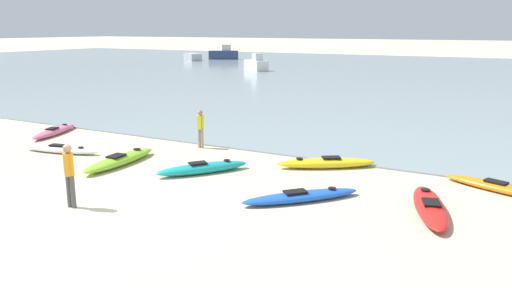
# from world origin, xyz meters

# --- Properties ---
(ground_plane) EXTENTS (400.00, 400.00, 0.00)m
(ground_plane) POSITION_xyz_m (0.00, 0.00, 0.00)
(ground_plane) COLOR beige
(bay_water) EXTENTS (160.00, 70.00, 0.06)m
(bay_water) POSITION_xyz_m (0.00, 42.04, 0.03)
(bay_water) COLOR gray
(bay_water) RESTS_ON ground_plane
(kayak_on_sand_0) EXTENTS (3.15, 2.35, 0.38)m
(kayak_on_sand_0) POSITION_xyz_m (3.60, 6.27, 0.17)
(kayak_on_sand_0) COLOR yellow
(kayak_on_sand_0) RESTS_ON ground_plane
(kayak_on_sand_1) EXTENTS (3.20, 1.24, 0.32)m
(kayak_on_sand_1) POSITION_xyz_m (-5.94, 3.45, 0.14)
(kayak_on_sand_1) COLOR white
(kayak_on_sand_1) RESTS_ON ground_plane
(kayak_on_sand_2) EXTENTS (2.34, 2.85, 0.39)m
(kayak_on_sand_2) POSITION_xyz_m (0.29, 3.76, 0.17)
(kayak_on_sand_2) COLOR teal
(kayak_on_sand_2) RESTS_ON ground_plane
(kayak_on_sand_3) EXTENTS (3.42, 1.75, 0.30)m
(kayak_on_sand_3) POSITION_xyz_m (8.94, 6.26, 0.13)
(kayak_on_sand_3) COLOR orange
(kayak_on_sand_3) RESTS_ON ground_plane
(kayak_on_sand_4) EXTENTS (1.69, 3.36, 0.35)m
(kayak_on_sand_4) POSITION_xyz_m (7.42, 3.60, 0.15)
(kayak_on_sand_4) COLOR red
(kayak_on_sand_4) RESTS_ON ground_plane
(kayak_on_sand_5) EXTENTS (0.99, 3.53, 0.38)m
(kayak_on_sand_5) POSITION_xyz_m (-2.81, 3.26, 0.17)
(kayak_on_sand_5) COLOR #8CCC2D
(kayak_on_sand_5) RESTS_ON ground_plane
(kayak_on_sand_6) EXTENTS (2.78, 2.92, 0.31)m
(kayak_on_sand_6) POSITION_xyz_m (4.17, 2.82, 0.13)
(kayak_on_sand_6) COLOR blue
(kayak_on_sand_6) RESTS_ON ground_plane
(kayak_on_sand_7) EXTENTS (1.60, 3.18, 0.34)m
(kayak_on_sand_7) POSITION_xyz_m (-8.90, 5.61, 0.15)
(kayak_on_sand_7) COLOR #E5668C
(kayak_on_sand_7) RESTS_ON ground_plane
(person_near_foreground) EXTENTS (0.35, 0.31, 1.71)m
(person_near_foreground) POSITION_xyz_m (-0.94, -0.51, 0.98)
(person_near_foreground) COLOR #4C4C4C
(person_near_foreground) RESTS_ON ground_plane
(person_near_waterline) EXTENTS (0.31, 0.23, 1.51)m
(person_near_waterline) POSITION_xyz_m (-1.77, 6.64, 0.87)
(person_near_waterline) COLOR gray
(person_near_waterline) RESTS_ON ground_plane
(moored_boat_0) EXTENTS (4.40, 3.16, 2.15)m
(moored_boat_0) POSITION_xyz_m (-30.74, 54.56, 0.81)
(moored_boat_0) COLOR navy
(moored_boat_0) RESTS_ON bay_water
(moored_boat_1) EXTENTS (3.63, 3.15, 0.99)m
(moored_boat_1) POSITION_xyz_m (-33.15, 50.01, 0.55)
(moored_boat_1) COLOR #B2B2B7
(moored_boat_1) RESTS_ON bay_water
(moored_boat_2) EXTENTS (3.62, 3.20, 1.88)m
(moored_boat_2) POSITION_xyz_m (-16.98, 39.25, 0.72)
(moored_boat_2) COLOR white
(moored_boat_2) RESTS_ON bay_water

